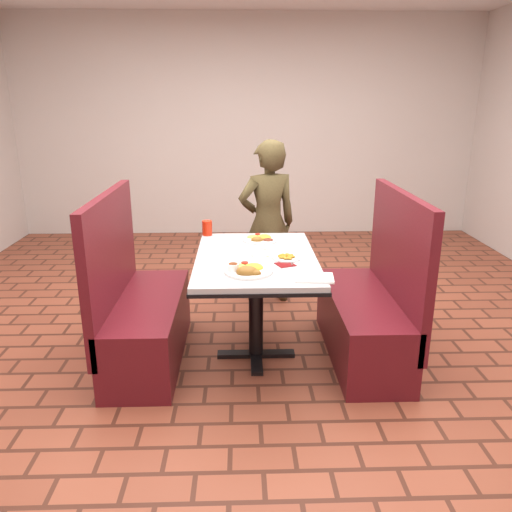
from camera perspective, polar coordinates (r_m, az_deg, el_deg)
name	(u,v)px	position (r m, az deg, el deg)	size (l,w,h in m)	color
room	(256,72)	(3.20, 0.00, 20.31)	(7.00, 7.04, 2.82)	brown
dining_table	(256,270)	(3.37, 0.00, -1.56)	(0.81, 1.21, 0.75)	silver
booth_bench_left	(141,315)	(3.56, -13.04, -6.59)	(0.47, 1.20, 1.17)	maroon
booth_bench_right	(370,312)	(3.61, 12.86, -6.27)	(0.47, 1.20, 1.17)	maroon
diner_person	(268,224)	(4.36, 1.33, 3.73)	(0.53, 0.34, 1.44)	brown
near_dinner_plate	(247,268)	(3.01, -0.98, -1.36)	(0.29, 0.29, 0.09)	white
far_dinner_plate	(261,238)	(3.70, 0.53, 2.12)	(0.26, 0.26, 0.07)	white
plantain_plate	(286,258)	(3.28, 3.48, -0.18)	(0.18, 0.18, 0.03)	white
maroon_napkin	(285,264)	(3.17, 3.37, -0.97)	(0.11, 0.11, 0.00)	#630E10
spoon_utensil	(291,262)	(3.21, 4.05, -0.69)	(0.01, 0.12, 0.00)	silver
red_tumbler	(207,228)	(3.87, -5.60, 3.21)	(0.08, 0.08, 0.11)	red
paper_napkin	(314,278)	(2.94, 6.68, -2.49)	(0.22, 0.17, 0.01)	white
knife_utensil	(238,273)	(2.99, -2.06, -1.95)	(0.01, 0.17, 0.00)	silver
fork_utensil	(249,271)	(3.03, -0.84, -1.70)	(0.01, 0.16, 0.00)	silver
lettuce_shreds	(262,253)	(3.40, 0.64, 0.32)	(0.28, 0.32, 0.00)	#87BB4B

